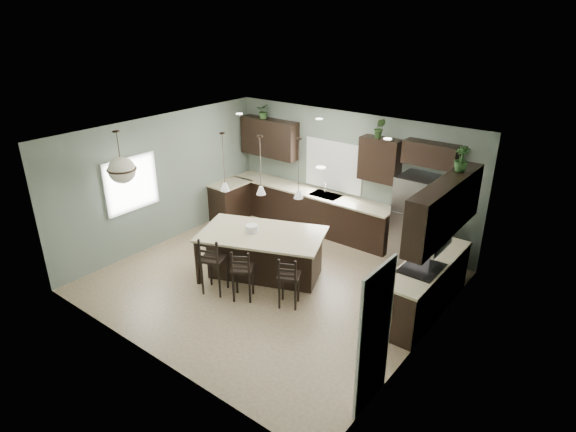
# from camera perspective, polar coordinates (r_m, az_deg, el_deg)

# --- Properties ---
(ground) EXTENTS (6.00, 6.00, 0.00)m
(ground) POSITION_cam_1_polar(r_m,az_deg,el_deg) (9.30, -2.01, -7.71)
(ground) COLOR #9E8466
(ground) RESTS_ON ground
(pantry_door) EXTENTS (0.04, 0.82, 2.04)m
(pantry_door) POSITION_cam_1_polar(r_m,az_deg,el_deg) (6.29, 10.20, -14.01)
(pantry_door) COLOR white
(pantry_door) RESTS_ON ground
(window_back) EXTENTS (1.35, 0.02, 1.00)m
(window_back) POSITION_cam_1_polar(r_m,az_deg,el_deg) (10.91, 5.46, 5.95)
(window_back) COLOR white
(window_back) RESTS_ON room_shell
(window_left) EXTENTS (0.02, 1.10, 1.00)m
(window_left) POSITION_cam_1_polar(r_m,az_deg,el_deg) (10.22, -18.14, 3.64)
(window_left) COLOR white
(window_left) RESTS_ON room_shell
(left_return_cabs) EXTENTS (0.60, 0.90, 0.90)m
(left_return_cabs) POSITION_cam_1_polar(r_m,az_deg,el_deg) (11.87, -6.87, 1.72)
(left_return_cabs) COLOR black
(left_return_cabs) RESTS_ON ground
(left_return_countertop) EXTENTS (0.66, 0.96, 0.04)m
(left_return_countertop) POSITION_cam_1_polar(r_m,az_deg,el_deg) (11.69, -6.91, 3.84)
(left_return_countertop) COLOR beige
(left_return_countertop) RESTS_ON left_return_cabs
(back_lower_cabs) EXTENTS (4.20, 0.60, 0.90)m
(back_lower_cabs) POSITION_cam_1_polar(r_m,az_deg,el_deg) (11.30, 2.55, 0.72)
(back_lower_cabs) COLOR black
(back_lower_cabs) RESTS_ON ground
(back_countertop) EXTENTS (4.20, 0.66, 0.04)m
(back_countertop) POSITION_cam_1_polar(r_m,az_deg,el_deg) (11.11, 2.53, 2.93)
(back_countertop) COLOR beige
(back_countertop) RESTS_ON back_lower_cabs
(sink_inset) EXTENTS (0.70, 0.45, 0.01)m
(sink_inset) POSITION_cam_1_polar(r_m,az_deg,el_deg) (10.87, 4.47, 2.48)
(sink_inset) COLOR gray
(sink_inset) RESTS_ON back_countertop
(faucet) EXTENTS (0.02, 0.02, 0.28)m
(faucet) POSITION_cam_1_polar(r_m,az_deg,el_deg) (10.80, 4.40, 3.16)
(faucet) COLOR silver
(faucet) RESTS_ON back_countertop
(back_upper_left) EXTENTS (1.55, 0.34, 0.90)m
(back_upper_left) POSITION_cam_1_polar(r_m,az_deg,el_deg) (11.68, -2.22, 9.24)
(back_upper_left) COLOR black
(back_upper_left) RESTS_ON room_shell
(back_upper_right) EXTENTS (0.85, 0.34, 0.90)m
(back_upper_right) POSITION_cam_1_polar(r_m,az_deg,el_deg) (10.10, 10.84, 6.58)
(back_upper_right) COLOR black
(back_upper_right) RESTS_ON room_shell
(fridge_header) EXTENTS (1.05, 0.34, 0.45)m
(fridge_header) POSITION_cam_1_polar(r_m,az_deg,el_deg) (9.62, 16.54, 7.03)
(fridge_header) COLOR black
(fridge_header) RESTS_ON room_shell
(right_lower_cabs) EXTENTS (0.60, 2.35, 0.90)m
(right_lower_cabs) POSITION_cam_1_polar(r_m,az_deg,el_deg) (8.57, 16.06, -8.16)
(right_lower_cabs) COLOR black
(right_lower_cabs) RESTS_ON ground
(right_countertop) EXTENTS (0.66, 2.35, 0.04)m
(right_countertop) POSITION_cam_1_polar(r_m,az_deg,el_deg) (8.35, 16.29, -5.37)
(right_countertop) COLOR beige
(right_countertop) RESTS_ON right_lower_cabs
(cooktop) EXTENTS (0.58, 0.75, 0.02)m
(cooktop) POSITION_cam_1_polar(r_m,az_deg,el_deg) (8.11, 15.57, -5.98)
(cooktop) COLOR black
(cooktop) RESTS_ON right_countertop
(wall_oven_front) EXTENTS (0.01, 0.72, 0.60)m
(wall_oven_front) POSITION_cam_1_polar(r_m,az_deg,el_deg) (8.44, 13.42, -8.37)
(wall_oven_front) COLOR gray
(wall_oven_front) RESTS_ON right_lower_cabs
(right_upper_cabs) EXTENTS (0.34, 2.35, 0.90)m
(right_upper_cabs) POSITION_cam_1_polar(r_m,az_deg,el_deg) (7.87, 18.13, 0.93)
(right_upper_cabs) COLOR black
(right_upper_cabs) RESTS_ON room_shell
(microwave) EXTENTS (0.40, 0.75, 0.40)m
(microwave) POSITION_cam_1_polar(r_m,az_deg,el_deg) (7.81, 16.71, -2.30)
(microwave) COLOR gray
(microwave) RESTS_ON right_upper_cabs
(refrigerator) EXTENTS (0.90, 0.74, 1.85)m
(refrigerator) POSITION_cam_1_polar(r_m,az_deg,el_deg) (9.87, 15.23, -0.61)
(refrigerator) COLOR gray
(refrigerator) RESTS_ON ground
(kitchen_island) EXTENTS (2.64, 2.08, 0.92)m
(kitchen_island) POSITION_cam_1_polar(r_m,az_deg,el_deg) (9.25, -3.04, -4.62)
(kitchen_island) COLOR black
(kitchen_island) RESTS_ON ground
(serving_dish) EXTENTS (0.24, 0.24, 0.14)m
(serving_dish) POSITION_cam_1_polar(r_m,az_deg,el_deg) (9.07, -4.31, -1.49)
(serving_dish) COLOR silver
(serving_dish) RESTS_ON kitchen_island
(bar_stool_left) EXTENTS (0.54, 0.54, 1.13)m
(bar_stool_left) POSITION_cam_1_polar(r_m,az_deg,el_deg) (8.81, -8.75, -5.67)
(bar_stool_left) COLOR black
(bar_stool_left) RESTS_ON ground
(bar_stool_center) EXTENTS (0.51, 0.51, 1.01)m
(bar_stool_center) POSITION_cam_1_polar(r_m,az_deg,el_deg) (8.58, -5.38, -6.81)
(bar_stool_center) COLOR black
(bar_stool_center) RESTS_ON ground
(bar_stool_right) EXTENTS (0.49, 0.49, 0.98)m
(bar_stool_right) POSITION_cam_1_polar(r_m,az_deg,el_deg) (8.36, 0.11, -7.70)
(bar_stool_right) COLOR black
(bar_stool_right) RESTS_ON ground
(pendant_left) EXTENTS (0.17, 0.17, 1.10)m
(pendant_left) POSITION_cam_1_polar(r_m,az_deg,el_deg) (8.80, -7.63, 6.33)
(pendant_left) COLOR silver
(pendant_left) RESTS_ON room_shell
(pendant_center) EXTENTS (0.17, 0.17, 1.10)m
(pendant_center) POSITION_cam_1_polar(r_m,az_deg,el_deg) (8.56, -3.29, 6.00)
(pendant_center) COLOR white
(pendant_center) RESTS_ON room_shell
(pendant_right) EXTENTS (0.17, 0.17, 1.10)m
(pendant_right) POSITION_cam_1_polar(r_m,az_deg,el_deg) (8.36, 1.27, 5.62)
(pendant_right) COLOR silver
(pendant_right) RESTS_ON room_shell
(chandelier) EXTENTS (0.54, 0.54, 1.00)m
(chandelier) POSITION_cam_1_polar(r_m,az_deg,el_deg) (9.38, -19.30, 6.59)
(chandelier) COLOR beige
(chandelier) RESTS_ON room_shell
(plant_back_left) EXTENTS (0.41, 0.39, 0.36)m
(plant_back_left) POSITION_cam_1_polar(r_m,az_deg,el_deg) (11.60, -2.89, 12.34)
(plant_back_left) COLOR #2B4E22
(plant_back_left) RESTS_ON back_upper_left
(plant_back_right) EXTENTS (0.27, 0.24, 0.40)m
(plant_back_right) POSITION_cam_1_polar(r_m,az_deg,el_deg) (9.93, 10.80, 10.19)
(plant_back_right) COLOR #2E4E22
(plant_back_right) RESTS_ON back_upper_right
(plant_right_wall) EXTENTS (0.23, 0.23, 0.41)m
(plant_right_wall) POSITION_cam_1_polar(r_m,az_deg,el_deg) (8.18, 19.89, 6.37)
(plant_right_wall) COLOR #295224
(plant_right_wall) RESTS_ON right_upper_cabs
(room_shell) EXTENTS (6.00, 6.00, 6.00)m
(room_shell) POSITION_cam_1_polar(r_m,az_deg,el_deg) (8.55, -2.17, 2.08)
(room_shell) COLOR slate
(room_shell) RESTS_ON ground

